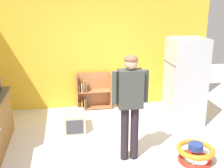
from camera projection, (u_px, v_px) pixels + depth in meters
ground_plane at (119, 153)px, 4.83m from camera, size 12.00×12.00×0.00m
back_wall at (101, 50)px, 6.64m from camera, size 5.20×0.06×2.70m
refrigerator at (185, 82)px, 5.81m from camera, size 0.73×0.68×1.78m
bookshelf at (92, 93)px, 6.71m from camera, size 0.80×0.28×0.85m
standing_person at (130, 98)px, 4.39m from camera, size 0.57×0.22×1.72m
baby_walker at (195, 153)px, 4.54m from camera, size 0.60×0.60×0.32m
pet_carrier at (74, 121)px, 5.65m from camera, size 0.42×0.55×0.36m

